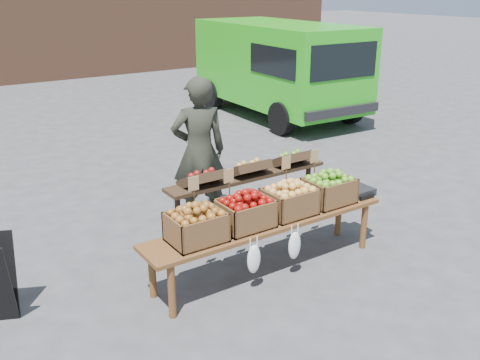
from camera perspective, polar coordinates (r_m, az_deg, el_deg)
ground at (r=5.65m, az=5.87°, el=-9.82°), size 80.00×80.00×0.00m
delivery_van at (r=12.03m, az=4.07°, el=11.59°), size 2.25×4.58×2.01m
vendor at (r=6.47m, az=-4.40°, el=3.06°), size 0.77×0.62×1.82m
back_table at (r=6.11m, az=0.85°, el=-1.84°), size 2.10×0.44×1.04m
display_bench at (r=5.54m, az=2.91°, el=-6.98°), size 2.70×0.56×0.57m
crate_golden_apples at (r=4.95m, az=-4.71°, el=-5.05°), size 0.50×0.40×0.28m
crate_russet_pears at (r=5.21m, az=0.57°, el=-3.62°), size 0.50×0.40×0.28m
crate_red_apples at (r=5.52m, az=5.28°, el=-2.31°), size 0.50×0.40×0.28m
crate_green_apples at (r=5.86m, az=9.47°, el=-1.13°), size 0.50×0.40×0.28m
weighing_scale at (r=6.18m, az=12.30°, el=-1.17°), size 0.34×0.30×0.08m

